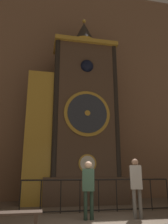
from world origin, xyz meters
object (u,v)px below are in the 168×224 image
at_px(clock_tower, 76,118).
at_px(visitor_near, 88,183).
at_px(visitor_bench, 10,218).
at_px(visitor_far, 136,182).

height_order(clock_tower, visitor_near, clock_tower).
height_order(clock_tower, visitor_bench, clock_tower).
distance_m(visitor_near, visitor_far, 1.44).
relative_size(visitor_near, visitor_far, 0.95).
height_order(clock_tower, visitor_far, clock_tower).
bearing_deg(visitor_bench, clock_tower, 63.23).
xyz_separation_m(clock_tower, visitor_near, (-0.16, -3.29, -2.79)).
bearing_deg(visitor_near, visitor_far, 13.56).
distance_m(clock_tower, visitor_near, 4.31).
bearing_deg(visitor_bench, visitor_near, 26.82).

